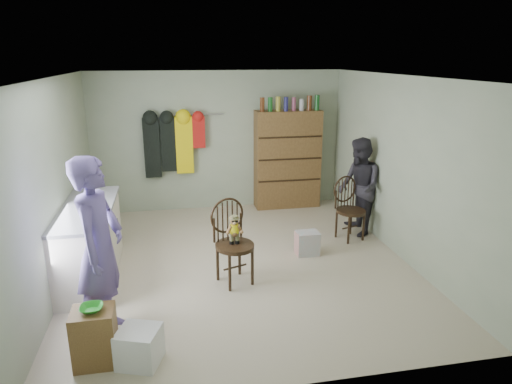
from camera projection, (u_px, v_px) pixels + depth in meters
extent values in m
plane|color=beige|center=(241.00, 263.00, 6.30)|extent=(5.00, 5.00, 0.00)
plane|color=#A5B094|center=(218.00, 141.00, 8.29)|extent=(4.50, 0.00, 4.50)
plane|color=#A5B094|center=(57.00, 184.00, 5.52)|extent=(0.00, 5.00, 5.00)
plane|color=#A5B094|center=(399.00, 168.00, 6.35)|extent=(0.00, 5.00, 5.00)
plane|color=white|center=(239.00, 77.00, 5.58)|extent=(5.00, 5.00, 0.00)
cube|color=silver|center=(90.00, 243.00, 5.81)|extent=(0.60, 1.80, 0.90)
cube|color=slate|center=(86.00, 209.00, 5.67)|extent=(0.64, 1.86, 0.04)
cylinder|color=#99999E|center=(111.00, 249.00, 5.42)|extent=(0.02, 0.02, 0.14)
cylinder|color=#99999E|center=(118.00, 223.00, 6.26)|extent=(0.02, 0.02, 0.14)
cube|color=brown|center=(95.00, 337.00, 4.18)|extent=(0.38, 0.33, 0.54)
imported|color=green|center=(91.00, 308.00, 4.10)|extent=(0.21, 0.21, 0.05)
cube|color=white|center=(139.00, 346.00, 4.21)|extent=(0.46, 0.45, 0.35)
cylinder|color=#312011|center=(235.00, 246.00, 5.62)|extent=(0.61, 0.61, 0.05)
cylinder|color=#312011|center=(230.00, 273.00, 5.48)|extent=(0.04, 0.04, 0.47)
cylinder|color=#312011|center=(252.00, 267.00, 5.64)|extent=(0.04, 0.04, 0.47)
cylinder|color=#312011|center=(218.00, 263.00, 5.75)|extent=(0.04, 0.04, 0.47)
cylinder|color=#312011|center=(240.00, 257.00, 5.91)|extent=(0.04, 0.04, 0.47)
torus|color=#312011|center=(227.00, 216.00, 5.67)|extent=(0.44, 0.19, 0.46)
cylinder|color=#312011|center=(214.00, 231.00, 5.62)|extent=(0.03, 0.03, 0.32)
cylinder|color=#312011|center=(241.00, 225.00, 5.80)|extent=(0.03, 0.03, 0.32)
cylinder|color=#FFF218|center=(234.00, 229.00, 5.57)|extent=(0.11, 0.11, 0.11)
cylinder|color=#475128|center=(234.00, 237.00, 5.60)|extent=(0.07, 0.07, 0.17)
sphere|color=#9E7042|center=(234.00, 221.00, 5.54)|extent=(0.10, 0.10, 0.10)
cylinder|color=#475128|center=(234.00, 217.00, 5.53)|extent=(0.09, 0.09, 0.03)
cube|color=black|center=(235.00, 222.00, 5.50)|extent=(0.07, 0.01, 0.02)
cylinder|color=#312011|center=(351.00, 211.00, 6.99)|extent=(0.54, 0.54, 0.04)
cylinder|color=#312011|center=(349.00, 230.00, 6.87)|extent=(0.03, 0.03, 0.43)
cylinder|color=#312011|center=(363.00, 227.00, 7.01)|extent=(0.03, 0.03, 0.43)
cylinder|color=#312011|center=(336.00, 224.00, 7.13)|extent=(0.03, 0.03, 0.43)
cylinder|color=#312011|center=(351.00, 221.00, 7.26)|extent=(0.03, 0.03, 0.43)
torus|color=#312011|center=(345.00, 189.00, 7.05)|extent=(0.41, 0.15, 0.42)
cylinder|color=#312011|center=(336.00, 200.00, 7.00)|extent=(0.03, 0.03, 0.29)
cylinder|color=#312011|center=(353.00, 196.00, 7.16)|extent=(0.03, 0.03, 0.29)
cube|color=#E57D72|center=(307.00, 243.00, 6.53)|extent=(0.32, 0.25, 0.34)
imported|color=#645398|center=(100.00, 249.00, 4.47)|extent=(0.59, 0.76, 1.87)
imported|color=#2D2B33|center=(359.00, 187.00, 7.14)|extent=(0.61, 0.77, 1.54)
cube|color=brown|center=(287.00, 159.00, 8.43)|extent=(1.20, 0.38, 1.80)
cube|color=#312011|center=(290.00, 180.00, 8.35)|extent=(1.16, 0.02, 0.03)
cube|color=#312011|center=(290.00, 159.00, 8.23)|extent=(1.16, 0.02, 0.03)
cube|color=#312011|center=(291.00, 137.00, 8.12)|extent=(1.16, 0.02, 0.03)
cylinder|color=#592D14|center=(262.00, 105.00, 7.95)|extent=(0.08, 0.08, 0.25)
cylinder|color=#19591E|center=(270.00, 104.00, 7.97)|extent=(0.08, 0.08, 0.25)
cylinder|color=#A59933|center=(278.00, 104.00, 8.00)|extent=(0.09, 0.09, 0.26)
cylinder|color=navy|center=(286.00, 104.00, 8.03)|extent=(0.08, 0.08, 0.25)
cylinder|color=#8C3F59|center=(294.00, 104.00, 8.05)|extent=(0.07, 0.07, 0.24)
cylinder|color=#B2B2B7|center=(302.00, 105.00, 8.08)|extent=(0.08, 0.08, 0.20)
cylinder|color=#592D14|center=(309.00, 103.00, 8.10)|extent=(0.09, 0.09, 0.27)
cylinder|color=#19591E|center=(317.00, 103.00, 8.13)|extent=(0.08, 0.08, 0.27)
cylinder|color=#99999E|center=(195.00, 114.00, 8.01)|extent=(1.00, 0.02, 0.02)
cube|color=black|center=(152.00, 148.00, 7.97)|extent=(0.28, 0.10, 1.05)
cube|color=black|center=(168.00, 144.00, 8.01)|extent=(0.26, 0.10, 0.95)
cube|color=yellow|center=(184.00, 145.00, 8.07)|extent=(0.30, 0.10, 1.00)
cube|color=red|center=(199.00, 132.00, 8.05)|extent=(0.22, 0.10, 0.55)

